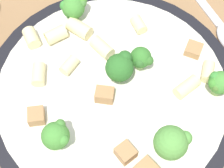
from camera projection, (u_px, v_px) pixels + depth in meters
ground_plane at (112, 104)px, 0.46m from camera, size 2.00×2.00×0.00m
pasta_bowl at (112, 95)px, 0.44m from camera, size 0.29×0.29×0.04m
broccoli_floret_0 at (141, 59)px, 0.42m from camera, size 0.03×0.03×0.03m
broccoli_floret_1 at (56, 136)px, 0.37m from camera, size 0.03×0.03×0.04m
broccoli_floret_2 at (219, 83)px, 0.40m from camera, size 0.03×0.03×0.04m
broccoli_floret_3 at (122, 68)px, 0.41m from camera, size 0.03×0.03×0.04m
broccoli_floret_4 at (74, 7)px, 0.46m from camera, size 0.03×0.03×0.03m
broccoli_floret_5 at (172, 142)px, 0.37m from camera, size 0.03×0.04×0.04m
rigatoni_0 at (79, 28)px, 0.45m from camera, size 0.03×0.02×0.02m
rigatoni_1 at (29, 40)px, 0.45m from camera, size 0.03×0.03×0.02m
rigatoni_2 at (69, 65)px, 0.43m from camera, size 0.01×0.02×0.01m
rigatoni_3 at (38, 74)px, 0.42m from camera, size 0.03×0.03×0.01m
rigatoni_4 at (102, 48)px, 0.44m from camera, size 0.03×0.02×0.02m
rigatoni_5 at (208, 71)px, 0.43m from camera, size 0.02×0.03×0.01m
rigatoni_6 at (56, 35)px, 0.45m from camera, size 0.03×0.03×0.02m
rigatoni_7 at (139, 24)px, 0.46m from camera, size 0.03×0.02×0.01m
rigatoni_8 at (187, 87)px, 0.42m from camera, size 0.02×0.03×0.01m
chicken_chunk_0 at (101, 93)px, 0.41m from camera, size 0.02×0.02×0.02m
chicken_chunk_1 at (36, 116)px, 0.40m from camera, size 0.02×0.02×0.01m
chicken_chunk_3 at (194, 49)px, 0.44m from camera, size 0.02×0.02×0.01m
chicken_chunk_4 at (126, 153)px, 0.38m from camera, size 0.02×0.02×0.02m
spoon at (223, 27)px, 0.51m from camera, size 0.17×0.11×0.01m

